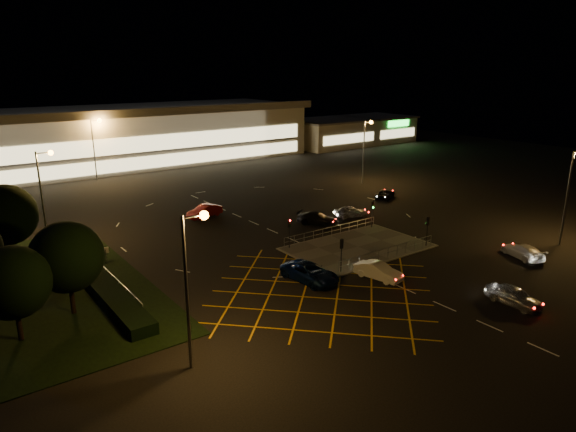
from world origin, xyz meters
TOP-DOWN VIEW (x-y plane):
  - ground at (0.00, 0.00)m, footprint 180.00×180.00m
  - pedestrian_island at (2.00, -2.00)m, footprint 14.00×9.00m
  - grass_verge at (-28.00, 6.00)m, footprint 18.00×30.00m
  - hedge at (-23.00, 6.00)m, footprint 2.00×26.00m
  - supermarket at (0.00, 61.95)m, footprint 72.00×26.50m
  - retail_unit_a at (46.00, 53.97)m, footprint 18.80×14.80m
  - retail_unit_b at (62.00, 53.96)m, footprint 14.80×14.80m
  - streetlight_sw at (-21.56, -12.00)m, footprint 1.78×0.56m
  - streetlight_se at (20.44, -14.00)m, footprint 1.78×0.56m
  - streetlight_nw at (-23.56, 18.00)m, footprint 1.78×0.56m
  - streetlight_ne at (24.44, 20.00)m, footprint 1.78×0.56m
  - streetlight_far_left at (-9.56, 48.00)m, footprint 1.78×0.56m
  - streetlight_far_right at (30.44, 50.00)m, footprint 1.78×0.56m
  - signal_sw at (-4.00, -5.99)m, footprint 0.28×0.30m
  - signal_se at (8.00, -5.99)m, footprint 0.28×0.30m
  - signal_nw at (-4.00, 1.99)m, footprint 0.28×0.30m
  - signal_ne at (8.00, 1.99)m, footprint 0.28×0.30m
  - tree_a at (-30.00, -2.00)m, footprint 5.04×5.04m
  - tree_c at (-28.00, 14.00)m, footprint 5.76×5.76m
  - tree_e at (-26.00, 0.00)m, footprint 5.40×5.40m
  - car_near_silver at (2.64, -19.02)m, footprint 1.93×4.52m
  - car_queue_white at (-2.25, -9.00)m, footprint 2.45×4.66m
  - car_left_blue at (-7.50, -5.83)m, footprint 3.23×5.96m
  - car_far_dkgrey at (3.85, 6.94)m, footprint 4.39×5.24m
  - car_right_silver at (9.17, 6.75)m, footprint 4.59×3.17m
  - car_circ_red at (-5.68, 17.69)m, footprint 4.99×2.66m
  - car_east_grey at (19.91, 11.18)m, footprint 4.89×3.93m
  - car_approach_white at (13.13, -13.75)m, footprint 3.35×5.10m

SIDE VIEW (x-z plane):
  - ground at x=0.00m, z-range 0.00..0.00m
  - grass_verge at x=-28.00m, z-range 0.00..0.08m
  - pedestrian_island at x=2.00m, z-range 0.00..0.12m
  - hedge at x=-23.00m, z-range 0.00..1.00m
  - car_east_grey at x=19.91m, z-range 0.00..1.24m
  - car_approach_white at x=13.13m, z-range 0.00..1.37m
  - car_far_dkgrey at x=3.85m, z-range 0.00..1.44m
  - car_right_silver at x=9.17m, z-range 0.00..1.45m
  - car_queue_white at x=-2.25m, z-range 0.00..1.46m
  - car_near_silver at x=2.64m, z-range 0.00..1.52m
  - car_circ_red at x=-5.68m, z-range 0.00..1.56m
  - car_left_blue at x=-7.50m, z-range 0.00..1.59m
  - signal_sw at x=-4.00m, z-range 0.79..3.94m
  - signal_se at x=8.00m, z-range 0.79..3.94m
  - signal_nw at x=-4.00m, z-range 0.79..3.94m
  - signal_ne at x=8.00m, z-range 0.79..3.94m
  - retail_unit_a at x=46.00m, z-range 0.04..6.39m
  - retail_unit_b at x=62.00m, z-range 0.05..6.40m
  - tree_a at x=-30.00m, z-range 0.90..7.76m
  - tree_e at x=-26.00m, z-range 0.97..8.32m
  - tree_c at x=-28.00m, z-range 1.03..8.87m
  - supermarket at x=0.00m, z-range 0.06..10.56m
  - streetlight_sw at x=-21.56m, z-range 1.55..11.58m
  - streetlight_se at x=20.44m, z-range 1.55..11.58m
  - streetlight_nw at x=-23.56m, z-range 1.55..11.58m
  - streetlight_ne at x=24.44m, z-range 1.55..11.58m
  - streetlight_far_left at x=-9.56m, z-range 1.55..11.58m
  - streetlight_far_right at x=30.44m, z-range 1.55..11.58m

